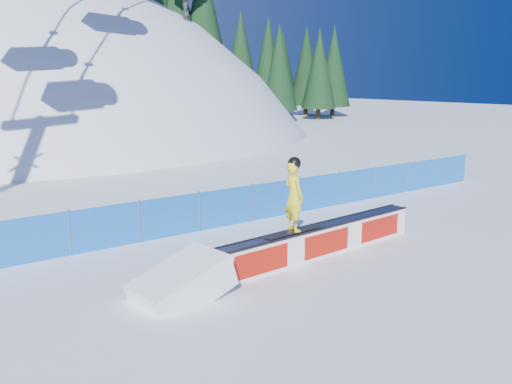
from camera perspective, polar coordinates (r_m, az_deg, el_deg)
ground at (r=16.19m, az=12.16°, el=-5.47°), size 160.00×160.00×0.00m
snow_hill at (r=57.92m, az=-23.02°, el=-12.50°), size 64.00×64.00×64.00m
treeline at (r=62.78m, az=-0.98°, el=15.69°), size 26.05×12.27×20.83m
safety_fence at (r=19.16m, az=1.98°, el=-0.72°), size 22.05×0.05×1.30m
rail_box at (r=15.13m, az=6.47°, el=-4.85°), size 7.03×0.98×0.84m
snow_ramp at (r=12.53m, az=-7.41°, el=-10.41°), size 2.18×1.45×1.31m
snowboarder at (r=14.08m, az=3.81°, el=-0.34°), size 1.83×0.68×1.89m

